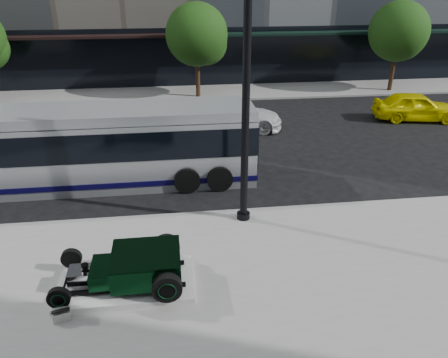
{
  "coord_description": "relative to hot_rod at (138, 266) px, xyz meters",
  "views": [
    {
      "loc": [
        -0.85,
        -14.71,
        7.37
      ],
      "look_at": [
        0.79,
        -1.84,
        1.2
      ],
      "focal_mm": 35.0,
      "sensor_mm": 36.0,
      "label": 1
    }
  ],
  "objects": [
    {
      "name": "street_trees",
      "position": [
        3.01,
        18.64,
        3.07
      ],
      "size": [
        29.8,
        3.8,
        5.7
      ],
      "color": "black",
      "rests_on": "sidewalk_far"
    },
    {
      "name": "lamppost",
      "position": [
        3.19,
        2.97,
        2.99
      ],
      "size": [
        0.42,
        0.42,
        7.71
      ],
      "color": "black",
      "rests_on": "sidewalk_near"
    },
    {
      "name": "display_plinth",
      "position": [
        -0.33,
        0.0,
        -0.5
      ],
      "size": [
        3.4,
        1.8,
        0.15
      ],
      "primitive_type": "cube",
      "color": "silver",
      "rests_on": "sidewalk_near"
    },
    {
      "name": "info_plaque",
      "position": [
        -1.73,
        -0.99,
        -0.45
      ],
      "size": [
        0.46,
        0.39,
        0.31
      ],
      "color": "silver",
      "rests_on": "sidewalk_near"
    },
    {
      "name": "hot_rod",
      "position": [
        0.0,
        0.0,
        0.0
      ],
      "size": [
        3.22,
        2.0,
        0.81
      ],
      "color": "black",
      "rests_on": "display_plinth"
    },
    {
      "name": "transit_bus",
      "position": [
        -1.89,
        6.57,
        0.79
      ],
      "size": [
        12.12,
        2.88,
        2.92
      ],
      "color": "#AFB4B9",
      "rests_on": "ground"
    },
    {
      "name": "white_sedan",
      "position": [
        4.08,
        12.17,
        0.05
      ],
      "size": [
        5.42,
        2.81,
        1.5
      ],
      "primitive_type": "imported",
      "rotation": [
        0.0,
        0.0,
        1.43
      ],
      "color": "white",
      "rests_on": "ground"
    },
    {
      "name": "yellow_taxi",
      "position": [
        14.3,
        12.45,
        0.06
      ],
      "size": [
        4.71,
        2.61,
        1.51
      ],
      "primitive_type": "imported",
      "rotation": [
        0.0,
        0.0,
        1.38
      ],
      "color": "#FBF100",
      "rests_on": "ground"
    },
    {
      "name": "ground",
      "position": [
        1.87,
        5.57,
        -0.7
      ],
      "size": [
        120.0,
        120.0,
        0.0
      ],
      "primitive_type": "plane",
      "color": "black",
      "rests_on": "ground"
    },
    {
      "name": "sidewalk_far",
      "position": [
        1.87,
        19.57,
        -0.64
      ],
      "size": [
        70.0,
        4.0,
        0.12
      ],
      "primitive_type": "cube",
      "color": "gray",
      "rests_on": "ground"
    }
  ]
}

